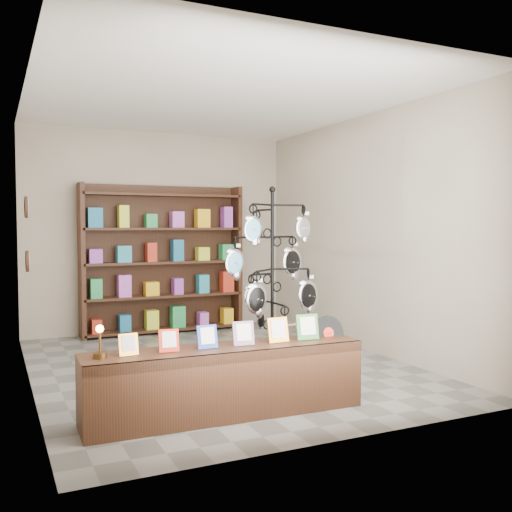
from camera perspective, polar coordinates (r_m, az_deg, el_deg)
The scene contains 6 objects.
ground at distance 6.63m, azimuth -3.70°, elevation -10.89°, with size 5.00×5.00×0.00m, color slate.
room_envelope at distance 6.44m, azimuth -3.75°, elevation 5.31°, with size 5.00×5.00×5.00m.
display_tree at distance 5.78m, azimuth 1.64°, elevation -1.35°, with size 1.02×0.96×1.99m.
front_shelf at distance 4.90m, azimuth -3.05°, elevation -12.35°, with size 2.38×0.55×0.84m.
back_shelving at distance 8.63m, azimuth -9.26°, elevation -0.76°, with size 2.42×0.36×2.20m.
wall_clocks at distance 6.81m, azimuth -21.96°, elevation 2.03°, with size 0.03×0.24×0.84m.
Camera 1 is at (-2.33, -6.00, 1.59)m, focal length 40.00 mm.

